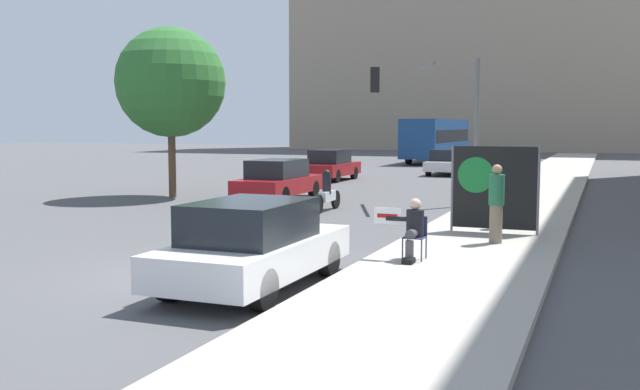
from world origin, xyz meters
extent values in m
plane|color=#4F4F51|center=(0.00, 0.00, 0.00)|extent=(160.00, 160.00, 0.00)
cube|color=#A8A399|center=(4.11, 15.00, 0.07)|extent=(3.49, 90.00, 0.15)
cylinder|color=#474C56|center=(3.12, 1.84, 0.36)|extent=(0.03, 0.03, 0.42)
cylinder|color=#474C56|center=(3.49, 1.84, 0.36)|extent=(0.03, 0.03, 0.42)
cylinder|color=#474C56|center=(3.12, 2.21, 0.36)|extent=(0.03, 0.03, 0.42)
cylinder|color=#474C56|center=(3.49, 2.21, 0.36)|extent=(0.03, 0.03, 0.42)
cube|color=navy|center=(3.31, 2.03, 0.58)|extent=(0.40, 0.40, 0.02)
cube|color=navy|center=(3.31, 2.22, 0.78)|extent=(0.40, 0.02, 0.38)
cylinder|color=#424247|center=(3.31, 1.87, 0.68)|extent=(0.18, 0.42, 0.18)
cylinder|color=#424247|center=(3.31, 1.66, 0.36)|extent=(0.16, 0.16, 0.42)
cube|color=black|center=(3.31, 1.60, 0.20)|extent=(0.20, 0.28, 0.10)
cylinder|color=black|center=(3.31, 2.06, 0.85)|extent=(0.34, 0.34, 0.52)
sphere|color=beige|center=(3.31, 2.06, 1.22)|extent=(0.22, 0.22, 0.22)
cylinder|color=black|center=(2.98, 1.98, 0.93)|extent=(0.45, 0.09, 0.09)
cube|color=white|center=(2.78, 1.98, 0.98)|extent=(0.53, 0.02, 0.32)
cube|color=#AD1414|center=(2.78, 1.97, 0.98)|extent=(0.41, 0.01, 0.08)
cylinder|color=#756651|center=(4.47, 4.59, 0.57)|extent=(0.28, 0.28, 0.84)
cylinder|color=#236642|center=(4.47, 4.59, 1.32)|extent=(0.34, 0.34, 0.67)
sphere|color=tan|center=(4.47, 4.59, 1.77)|extent=(0.22, 0.22, 0.22)
cylinder|color=#756651|center=(4.48, 7.23, 0.60)|extent=(0.28, 0.28, 0.89)
cylinder|color=#236642|center=(4.48, 7.23, 1.40)|extent=(0.34, 0.34, 0.71)
sphere|color=tan|center=(4.48, 7.23, 1.87)|extent=(0.23, 0.23, 0.23)
cylinder|color=slate|center=(3.20, 6.10, 1.19)|extent=(0.06, 0.06, 2.08)
cylinder|color=slate|center=(5.22, 6.10, 1.19)|extent=(0.06, 0.06, 2.08)
cube|color=black|center=(4.21, 6.10, 1.24)|extent=(2.03, 0.02, 1.98)
cylinder|color=#197A33|center=(3.76, 6.08, 1.53)|extent=(0.87, 0.01, 0.87)
cylinder|color=slate|center=(2.55, 13.24, 2.56)|extent=(0.16, 0.16, 4.83)
cylinder|color=slate|center=(0.94, 12.61, 4.68)|extent=(1.38, 3.25, 0.11)
cube|color=black|center=(-0.66, 11.97, 4.26)|extent=(0.39, 0.39, 0.84)
sphere|color=green|center=(-0.66, 11.97, 3.98)|extent=(0.18, 0.18, 0.18)
cube|color=white|center=(1.26, -0.68, 0.55)|extent=(1.84, 4.28, 0.56)
cube|color=black|center=(1.26, -0.85, 1.16)|extent=(1.58, 2.22, 0.65)
cylinder|color=black|center=(0.45, 0.65, 0.32)|extent=(0.22, 0.64, 0.64)
cylinder|color=black|center=(2.07, 0.65, 0.32)|extent=(0.22, 0.64, 0.64)
cylinder|color=black|center=(0.45, -2.00, 0.32)|extent=(0.22, 0.64, 0.64)
cylinder|color=black|center=(2.07, -2.00, 0.32)|extent=(0.22, 0.64, 0.64)
cube|color=maroon|center=(-4.42, 12.36, 0.55)|extent=(1.80, 4.44, 0.57)
cube|color=black|center=(-4.42, 12.18, 1.17)|extent=(1.55, 2.31, 0.66)
cylinder|color=black|center=(-5.21, 13.74, 0.32)|extent=(0.22, 0.64, 0.64)
cylinder|color=black|center=(-3.63, 13.74, 0.32)|extent=(0.22, 0.64, 0.64)
cylinder|color=black|center=(-5.21, 10.98, 0.32)|extent=(0.22, 0.64, 0.64)
cylinder|color=black|center=(-3.63, 10.98, 0.32)|extent=(0.22, 0.64, 0.64)
cube|color=maroon|center=(-6.06, 21.91, 0.57)|extent=(1.76, 4.16, 0.59)
cube|color=black|center=(-6.06, 21.74, 1.20)|extent=(1.51, 2.16, 0.68)
cylinder|color=black|center=(-6.83, 23.20, 0.32)|extent=(0.22, 0.64, 0.64)
cylinder|color=black|center=(-5.29, 23.20, 0.32)|extent=(0.22, 0.64, 0.64)
cylinder|color=black|center=(-6.83, 20.61, 0.32)|extent=(0.22, 0.64, 0.64)
cylinder|color=black|center=(-5.29, 20.61, 0.32)|extent=(0.22, 0.64, 0.64)
cube|color=silver|center=(-1.48, 28.31, 0.53)|extent=(1.86, 4.58, 0.52)
cube|color=black|center=(-1.48, 28.13, 1.10)|extent=(1.60, 2.38, 0.62)
cylinder|color=black|center=(-2.29, 29.73, 0.32)|extent=(0.22, 0.64, 0.64)
cylinder|color=black|center=(-0.66, 29.73, 0.32)|extent=(0.22, 0.64, 0.64)
cylinder|color=black|center=(-2.29, 26.89, 0.32)|extent=(0.22, 0.64, 0.64)
cylinder|color=black|center=(-0.66, 26.89, 0.32)|extent=(0.22, 0.64, 0.64)
cube|color=navy|center=(-5.26, 41.99, 1.82)|extent=(2.54, 12.39, 2.75)
cube|color=black|center=(-5.26, 41.99, 1.98)|extent=(2.56, 11.77, 0.89)
cylinder|color=black|center=(-6.38, 45.83, 0.52)|extent=(0.30, 1.04, 1.04)
cylinder|color=black|center=(-4.14, 45.83, 0.52)|extent=(0.30, 1.04, 1.04)
cylinder|color=black|center=(-6.38, 38.15, 0.52)|extent=(0.30, 1.04, 1.04)
cylinder|color=black|center=(-4.14, 38.15, 0.52)|extent=(0.30, 1.04, 1.04)
cube|color=silver|center=(-1.55, 9.86, 0.48)|extent=(0.24, 0.92, 0.32)
cylinder|color=black|center=(-1.55, 9.81, 0.88)|extent=(0.28, 0.28, 0.64)
sphere|color=black|center=(-1.55, 9.81, 1.21)|extent=(0.24, 0.24, 0.24)
cylinder|color=black|center=(-1.55, 10.62, 0.30)|extent=(0.10, 0.60, 0.60)
cylinder|color=black|center=(-1.55, 9.09, 0.30)|extent=(0.10, 0.60, 0.60)
cylinder|color=brown|center=(-8.65, 11.79, 1.45)|extent=(0.28, 0.28, 2.90)
sphere|color=#2D6B2D|center=(-8.65, 11.79, 4.35)|extent=(4.13, 4.13, 4.13)
camera|label=1|loc=(6.67, -11.21, 2.71)|focal=40.00mm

